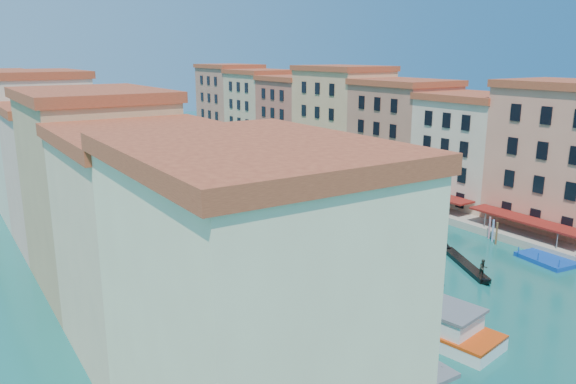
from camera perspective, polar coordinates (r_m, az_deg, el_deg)
name	(u,v)px	position (r m, az deg, el deg)	size (l,w,h in m)	color
left_bank_palazzos	(49,156)	(83.74, -23.12, 3.43)	(12.80, 128.40, 21.00)	beige
right_bank_palazzos	(361,127)	(108.36, 7.46, 6.60)	(12.80, 128.40, 21.00)	#B05C41
quay	(327,179)	(105.01, 3.96, 1.33)	(4.00, 140.00, 1.00)	gray
restaurant_awnings	(530,221)	(76.40, 23.38, -2.71)	(3.20, 44.55, 3.12)	maroon
vaporetto_stop	(346,360)	(43.30, 5.88, -16.58)	(5.40, 16.40, 3.65)	slate
mooring_poles_right	(475,226)	(77.66, 18.45, -3.31)	(1.44, 54.24, 3.20)	brown
mooring_poles_left	(318,371)	(42.05, 3.08, -17.75)	(0.24, 8.24, 3.20)	brown
vaporetto_near	(390,304)	(52.48, 10.35, -11.12)	(8.14, 20.59, 2.99)	white
vaporetto_far	(180,203)	(86.66, -10.95, -1.06)	(8.22, 20.22, 2.93)	white
gondola_fore	(404,275)	(61.82, 11.68, -8.22)	(2.52, 10.66, 2.13)	black
gondola_right	(466,263)	(66.46, 17.63, -6.87)	(6.77, 12.48, 2.67)	black
gondola_far	(313,205)	(87.54, 2.51, -1.34)	(2.68, 10.72, 1.52)	black
motorboat_mid	(336,230)	(74.43, 4.91, -3.89)	(5.16, 8.30, 1.64)	white
motorboat_far	(230,172)	(111.60, -5.95, 2.06)	(2.49, 6.74, 1.37)	white
blue_dock	(547,259)	(71.68, 24.83, -6.22)	(4.85, 6.59, 0.51)	#0E3D9C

